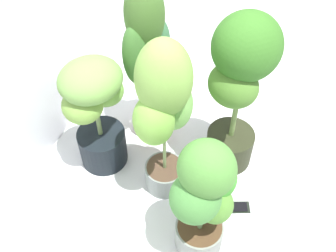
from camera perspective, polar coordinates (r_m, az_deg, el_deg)
name	(u,v)px	position (r m, az deg, el deg)	size (l,w,h in m)	color
ground_plane	(190,185)	(2.29, 3.05, -8.14)	(8.00, 8.00, 0.00)	silver
potted_plant_back_right	(147,50)	(2.12, -2.99, 10.44)	(0.35, 0.25, 1.01)	#97543E
potted_plant_front_left	(205,195)	(1.75, 5.13, -9.56)	(0.38, 0.30, 0.75)	slate
potted_plant_front_right	(239,84)	(1.98, 9.82, 5.71)	(0.44, 0.44, 0.96)	#262A18
potted_plant_back_center	(96,110)	(2.12, -10.02, 2.19)	(0.43, 0.42, 0.71)	black
potted_plant_center	(164,109)	(1.83, -0.56, 2.41)	(0.41, 0.34, 0.97)	slate
cell_phone	(236,207)	(2.24, 9.45, -11.06)	(0.12, 0.16, 0.01)	black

